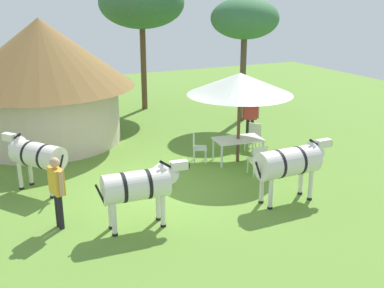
% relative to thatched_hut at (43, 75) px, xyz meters
% --- Properties ---
extents(ground_plane, '(36.00, 36.00, 0.00)m').
position_rel_thatched_hut_xyz_m(ground_plane, '(2.10, -5.59, -2.35)').
color(ground_plane, olive).
extents(thatched_hut, '(6.21, 6.21, 4.27)m').
position_rel_thatched_hut_xyz_m(thatched_hut, '(0.00, 0.00, 0.00)').
color(thatched_hut, beige).
rests_on(thatched_hut, ground_plane).
extents(shade_umbrella, '(3.20, 3.20, 2.79)m').
position_rel_thatched_hut_xyz_m(shade_umbrella, '(4.97, -4.70, 0.10)').
color(shade_umbrella, brown).
rests_on(shade_umbrella, ground_plane).
extents(patio_dining_table, '(1.59, 1.07, 0.74)m').
position_rel_thatched_hut_xyz_m(patio_dining_table, '(4.97, -4.70, -1.69)').
color(patio_dining_table, silver).
rests_on(patio_dining_table, ground_plane).
extents(patio_chair_near_lawn, '(0.56, 0.57, 0.90)m').
position_rel_thatched_hut_xyz_m(patio_chair_near_lawn, '(3.81, -4.18, -1.83)').
color(patio_chair_near_lawn, silver).
rests_on(patio_chair_near_lawn, ground_plane).
extents(patio_chair_west_end, '(0.47, 0.45, 0.90)m').
position_rel_thatched_hut_xyz_m(patio_chair_west_end, '(4.89, -5.97, -1.83)').
color(patio_chair_west_end, silver).
rests_on(patio_chair_west_end, ground_plane).
extents(patio_chair_near_hut, '(0.60, 0.60, 0.90)m').
position_rel_thatched_hut_xyz_m(patio_chair_near_hut, '(6.02, -3.97, -1.83)').
color(patio_chair_near_hut, white).
rests_on(patio_chair_near_hut, ground_plane).
extents(guest_beside_umbrella, '(0.53, 0.42, 1.68)m').
position_rel_thatched_hut_xyz_m(guest_beside_umbrella, '(6.36, -3.19, -1.34)').
color(guest_beside_umbrella, black).
rests_on(guest_beside_umbrella, ground_plane).
extents(standing_watcher, '(0.30, 0.59, 1.68)m').
position_rel_thatched_hut_xyz_m(standing_watcher, '(-0.89, -6.71, -1.34)').
color(standing_watcher, black).
rests_on(standing_watcher, ground_plane).
extents(striped_lounge_chair, '(0.82, 0.57, 0.62)m').
position_rel_thatched_hut_xyz_m(striped_lounge_chair, '(1.71, -5.55, -2.10)').
color(striped_lounge_chair, '#3568BE').
rests_on(striped_lounge_chair, ground_plane).
extents(zebra_nearest_camera, '(2.29, 0.72, 1.58)m').
position_rel_thatched_hut_xyz_m(zebra_nearest_camera, '(4.60, -7.77, -1.31)').
color(zebra_nearest_camera, silver).
rests_on(zebra_nearest_camera, ground_plane).
extents(zebra_by_umbrella, '(2.15, 0.76, 1.54)m').
position_rel_thatched_hut_xyz_m(zebra_by_umbrella, '(0.73, -7.47, -1.35)').
color(zebra_by_umbrella, silver).
rests_on(zebra_by_umbrella, ground_plane).
extents(zebra_toward_hut, '(1.48, 1.86, 1.54)m').
position_rel_thatched_hut_xyz_m(zebra_toward_hut, '(-0.98, -4.38, -1.36)').
color(zebra_toward_hut, silver).
rests_on(zebra_toward_hut, ground_plane).
extents(acacia_tree_far_lawn, '(3.65, 3.65, 5.72)m').
position_rel_thatched_hut_xyz_m(acacia_tree_far_lawn, '(4.75, 3.11, 2.25)').
color(acacia_tree_far_lawn, brown).
rests_on(acacia_tree_far_lawn, ground_plane).
extents(acacia_tree_left_background, '(2.66, 2.66, 4.89)m').
position_rel_thatched_hut_xyz_m(acacia_tree_left_background, '(7.66, -0.52, 1.69)').
color(acacia_tree_left_background, brown).
rests_on(acacia_tree_left_background, ground_plane).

